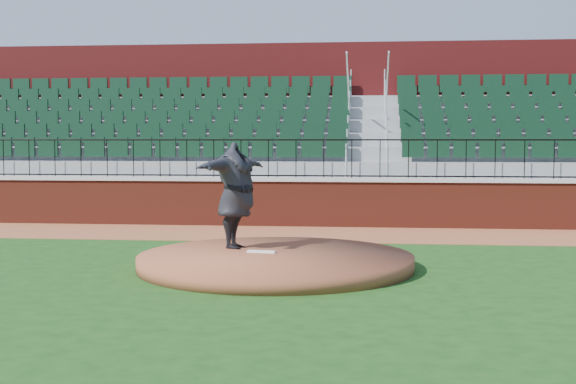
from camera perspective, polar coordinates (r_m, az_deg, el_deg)
The scene contains 10 objects.
ground at distance 13.51m, azimuth -0.67°, elevation -5.95°, with size 90.00×90.00×0.00m, color #163E11.
warning_track at distance 18.82m, azimuth 1.25°, elevation -3.11°, with size 34.00×3.20×0.01m, color brown.
field_wall at distance 20.35m, azimuth 1.63°, elevation -0.89°, with size 34.00×0.35×1.20m, color maroon.
wall_cap at distance 20.30m, azimuth 1.63°, elevation 0.94°, with size 34.00×0.45×0.10m, color #B7B7B7.
wall_railing at distance 20.28m, azimuth 1.63°, elevation 2.49°, with size 34.00×0.05×1.00m, color black, non-canonical shape.
seating_stands at distance 22.99m, azimuth 2.16°, elevation 3.91°, with size 34.00×5.10×4.60m, color gray, non-canonical shape.
concourse_wall at distance 25.79m, azimuth 2.58°, elevation 4.92°, with size 34.00×0.50×5.50m, color maroon.
pitchers_mound at distance 13.86m, azimuth -0.92°, elevation -5.18°, with size 4.96×4.96×0.25m, color brown.
pitching_rubber at distance 14.07m, azimuth -2.00°, elevation -4.45°, with size 0.52×0.13×0.03m, color white.
pitcher at distance 14.53m, azimuth -3.89°, elevation -0.25°, with size 2.48×0.68×2.02m, color black.
Camera 1 is at (1.55, -13.21, 2.33)m, focal length 47.83 mm.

